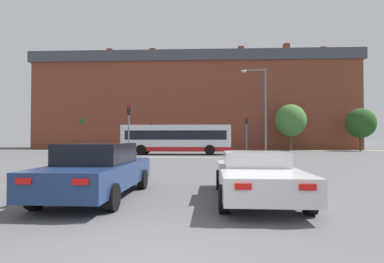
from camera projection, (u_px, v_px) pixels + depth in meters
The scene contains 15 objects.
stop_line_strip at pixel (196, 158), 25.31m from camera, with size 9.47×0.30×0.01m, color silver.
far_pavement at pixel (199, 150), 40.02m from camera, with size 70.53×2.50×0.01m, color gray.
brick_civic_building at pixel (195, 103), 48.21m from camera, with size 48.60×11.39×15.98m.
car_saloon_left at pixel (98, 170), 8.38m from camera, with size 2.13×4.94×1.52m.
car_roadster_right at pixel (256, 175), 8.13m from camera, with size 2.16×4.97×1.29m.
bus_crossing_lead at pixel (176, 139), 30.23m from camera, with size 10.80×2.74×2.95m.
traffic_light_far_right at pixel (247, 129), 38.82m from camera, with size 0.26×0.31×4.29m.
traffic_light_far_left at pixel (151, 132), 39.70m from camera, with size 0.26×0.31×3.67m.
traffic_light_near_left at pixel (129, 123), 26.53m from camera, with size 0.26×0.31×4.54m.
street_lamp_junction at pixel (261, 103), 27.38m from camera, with size 2.29×0.36×8.06m.
pedestrian_waiting at pixel (226, 143), 40.08m from camera, with size 0.46×0.40×1.72m.
pedestrian_walking_east at pixel (167, 142), 39.99m from camera, with size 0.45×0.33×1.84m.
tree_by_building at pixel (361, 123), 38.59m from camera, with size 3.66×3.66×5.50m.
tree_kerbside at pixel (291, 121), 39.48m from camera, with size 4.06×4.06×6.10m.
tree_distant at pixel (88, 122), 45.68m from camera, with size 4.70×4.70×6.53m.
Camera 1 is at (0.74, -3.60, 1.68)m, focal length 28.00 mm.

